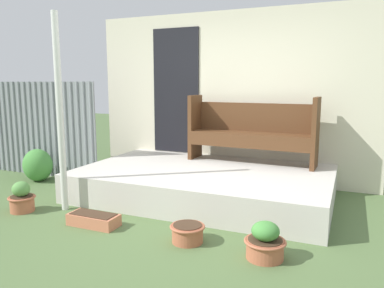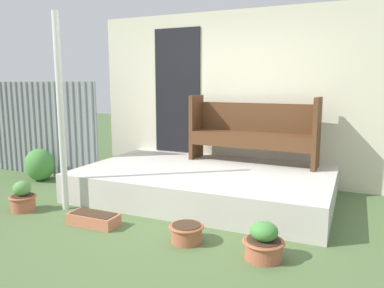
{
  "view_description": "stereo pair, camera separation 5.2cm",
  "coord_description": "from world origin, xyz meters",
  "px_view_note": "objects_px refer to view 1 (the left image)",
  "views": [
    {
      "loc": [
        1.67,
        -3.54,
        1.52
      ],
      "look_at": [
        0.01,
        0.36,
        0.83
      ],
      "focal_mm": 35.0,
      "sensor_mm": 36.0,
      "label": 1
    },
    {
      "loc": [
        1.72,
        -3.52,
        1.52
      ],
      "look_at": [
        0.01,
        0.36,
        0.83
      ],
      "focal_mm": 35.0,
      "sensor_mm": 36.0,
      "label": 2
    }
  ],
  "objects_px": {
    "support_post": "(60,114)",
    "flower_pot_left": "(22,198)",
    "planter_box_rect": "(94,220)",
    "flower_pot_middle": "(187,232)",
    "flower_pot_right": "(265,242)",
    "shrub_by_fence": "(38,165)",
    "bench": "(252,129)"
  },
  "relations": [
    {
      "from": "flower_pot_middle",
      "to": "flower_pot_right",
      "type": "relative_size",
      "value": 0.93
    },
    {
      "from": "planter_box_rect",
      "to": "flower_pot_middle",
      "type": "bearing_deg",
      "value": 0.38
    },
    {
      "from": "bench",
      "to": "flower_pot_left",
      "type": "relative_size",
      "value": 5.02
    },
    {
      "from": "support_post",
      "to": "flower_pot_left",
      "type": "bearing_deg",
      "value": -147.96
    },
    {
      "from": "planter_box_rect",
      "to": "flower_pot_left",
      "type": "bearing_deg",
      "value": 178.25
    },
    {
      "from": "planter_box_rect",
      "to": "shrub_by_fence",
      "type": "xyz_separation_m",
      "value": [
        -1.98,
        1.18,
        0.19
      ]
    },
    {
      "from": "flower_pot_left",
      "to": "flower_pot_middle",
      "type": "height_order",
      "value": "flower_pot_left"
    },
    {
      "from": "support_post",
      "to": "flower_pot_right",
      "type": "xyz_separation_m",
      "value": [
        2.51,
        -0.33,
        -1.02
      ]
    },
    {
      "from": "flower_pot_right",
      "to": "bench",
      "type": "bearing_deg",
      "value": 107.51
    },
    {
      "from": "flower_pot_right",
      "to": "shrub_by_fence",
      "type": "distance_m",
      "value": 4.03
    },
    {
      "from": "support_post",
      "to": "bench",
      "type": "xyz_separation_m",
      "value": [
        1.83,
        1.84,
        -0.29
      ]
    },
    {
      "from": "bench",
      "to": "flower_pot_middle",
      "type": "distance_m",
      "value": 2.27
    },
    {
      "from": "bench",
      "to": "flower_pot_right",
      "type": "bearing_deg",
      "value": -70.06
    },
    {
      "from": "flower_pot_right",
      "to": "planter_box_rect",
      "type": "bearing_deg",
      "value": 178.84
    },
    {
      "from": "planter_box_rect",
      "to": "shrub_by_fence",
      "type": "distance_m",
      "value": 2.31
    },
    {
      "from": "bench",
      "to": "planter_box_rect",
      "type": "distance_m",
      "value": 2.57
    },
    {
      "from": "planter_box_rect",
      "to": "support_post",
      "type": "bearing_deg",
      "value": 155.77
    },
    {
      "from": "flower_pot_right",
      "to": "flower_pot_middle",
      "type": "bearing_deg",
      "value": 176.6
    },
    {
      "from": "flower_pot_middle",
      "to": "planter_box_rect",
      "type": "distance_m",
      "value": 1.1
    },
    {
      "from": "bench",
      "to": "flower_pot_right",
      "type": "height_order",
      "value": "bench"
    },
    {
      "from": "flower_pot_left",
      "to": "planter_box_rect",
      "type": "bearing_deg",
      "value": -1.75
    },
    {
      "from": "flower_pot_left",
      "to": "flower_pot_right",
      "type": "distance_m",
      "value": 2.93
    },
    {
      "from": "shrub_by_fence",
      "to": "flower_pot_left",
      "type": "bearing_deg",
      "value": -51.82
    },
    {
      "from": "bench",
      "to": "flower_pot_middle",
      "type": "height_order",
      "value": "bench"
    },
    {
      "from": "planter_box_rect",
      "to": "shrub_by_fence",
      "type": "relative_size",
      "value": 1.09
    },
    {
      "from": "flower_pot_right",
      "to": "planter_box_rect",
      "type": "relative_size",
      "value": 0.67
    },
    {
      "from": "flower_pot_middle",
      "to": "planter_box_rect",
      "type": "relative_size",
      "value": 0.62
    },
    {
      "from": "flower_pot_middle",
      "to": "shrub_by_fence",
      "type": "bearing_deg",
      "value": 159.07
    },
    {
      "from": "flower_pot_left",
      "to": "shrub_by_fence",
      "type": "bearing_deg",
      "value": 128.18
    },
    {
      "from": "shrub_by_fence",
      "to": "flower_pot_right",
      "type": "bearing_deg",
      "value": -17.66
    },
    {
      "from": "support_post",
      "to": "shrub_by_fence",
      "type": "bearing_deg",
      "value": 146.06
    },
    {
      "from": "flower_pot_left",
      "to": "shrub_by_fence",
      "type": "xyz_separation_m",
      "value": [
        -0.91,
        1.15,
        0.09
      ]
    }
  ]
}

